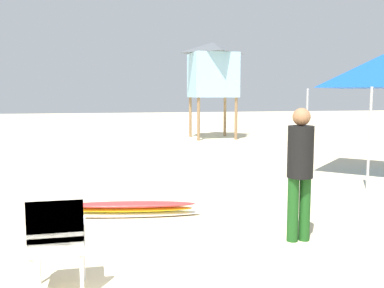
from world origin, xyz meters
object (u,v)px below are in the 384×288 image
(stacked_plastic_chairs, at_px, (57,232))
(lifeguard_tower, at_px, (213,70))
(surfboard_pile, at_px, (129,209))
(lifeguard_near_left, at_px, (300,165))

(stacked_plastic_chairs, xyz_separation_m, lifeguard_tower, (5.07, 13.44, 2.24))
(surfboard_pile, height_order, lifeguard_near_left, lifeguard_near_left)
(stacked_plastic_chairs, relative_size, lifeguard_tower, 0.26)
(surfboard_pile, relative_size, lifeguard_near_left, 1.27)
(surfboard_pile, height_order, lifeguard_tower, lifeguard_tower)
(stacked_plastic_chairs, height_order, surfboard_pile, stacked_plastic_chairs)
(lifeguard_near_left, relative_size, lifeguard_tower, 0.42)
(stacked_plastic_chairs, bearing_deg, surfboard_pile, 71.57)
(surfboard_pile, xyz_separation_m, lifeguard_tower, (4.25, 11.01, 2.73))
(surfboard_pile, bearing_deg, stacked_plastic_chairs, -108.43)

